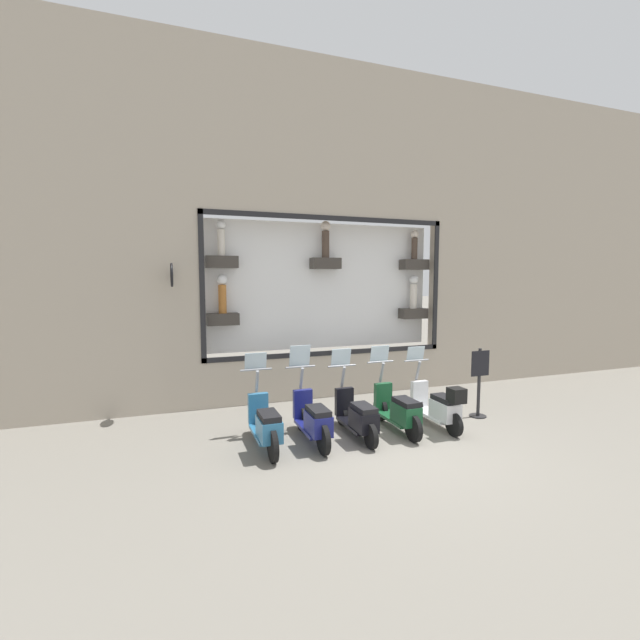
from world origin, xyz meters
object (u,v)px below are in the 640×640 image
(scooter_black_2, at_px, (357,416))
(scooter_navy_3, at_px, (313,420))
(scooter_teal_4, at_px, (265,425))
(shop_sign_post, at_px, (479,381))
(scooter_white_0, at_px, (439,406))
(scooter_green_1, at_px, (398,410))

(scooter_black_2, xyz_separation_m, scooter_navy_3, (0.01, 0.88, 0.03))
(scooter_teal_4, height_order, shop_sign_post, scooter_teal_4)
(shop_sign_post, bearing_deg, scooter_teal_4, 92.80)
(scooter_white_0, height_order, scooter_green_1, scooter_green_1)
(scooter_green_1, distance_m, shop_sign_post, 2.18)
(scooter_black_2, xyz_separation_m, shop_sign_post, (0.24, -3.02, 0.39))
(shop_sign_post, bearing_deg, scooter_white_0, 103.89)
(scooter_white_0, distance_m, scooter_black_2, 1.77)
(scooter_white_0, xyz_separation_m, scooter_black_2, (0.07, 1.77, -0.04))
(scooter_white_0, relative_size, scooter_teal_4, 0.99)
(scooter_white_0, bearing_deg, shop_sign_post, -76.11)
(scooter_white_0, height_order, scooter_teal_4, scooter_teal_4)
(scooter_green_1, height_order, scooter_teal_4, scooter_teal_4)
(scooter_green_1, relative_size, scooter_navy_3, 1.00)
(scooter_black_2, height_order, scooter_teal_4, scooter_teal_4)
(scooter_white_0, xyz_separation_m, scooter_teal_4, (0.07, 3.54, -0.01))
(scooter_green_1, bearing_deg, scooter_black_2, 90.29)
(scooter_black_2, bearing_deg, scooter_navy_3, 89.36)
(scooter_navy_3, xyz_separation_m, shop_sign_post, (0.23, -3.90, 0.36))
(scooter_black_2, xyz_separation_m, scooter_teal_4, (0.01, 1.77, 0.03))
(scooter_green_1, distance_m, scooter_black_2, 0.88)
(scooter_black_2, relative_size, scooter_navy_3, 0.99)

